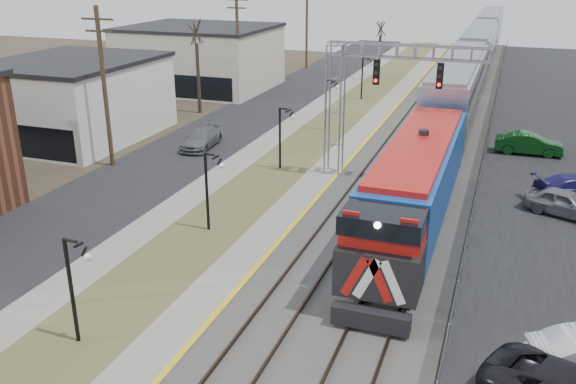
% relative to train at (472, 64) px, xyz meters
% --- Properties ---
extents(street_west, '(7.00, 120.00, 0.04)m').
position_rel_train_xyz_m(street_west, '(-17.00, -21.25, -2.90)').
color(street_west, black).
rests_on(street_west, ground).
extents(sidewalk, '(2.00, 120.00, 0.08)m').
position_rel_train_xyz_m(sidewalk, '(-12.50, -21.25, -2.88)').
color(sidewalk, gray).
rests_on(sidewalk, ground).
extents(grass_median, '(4.00, 120.00, 0.06)m').
position_rel_train_xyz_m(grass_median, '(-9.50, -21.25, -2.89)').
color(grass_median, '#4B522B').
rests_on(grass_median, ground).
extents(platform, '(2.00, 120.00, 0.24)m').
position_rel_train_xyz_m(platform, '(-6.50, -21.25, -2.80)').
color(platform, gray).
rests_on(platform, ground).
extents(ballast_bed, '(8.00, 120.00, 0.20)m').
position_rel_train_xyz_m(ballast_bed, '(-1.50, -21.25, -2.82)').
color(ballast_bed, '#595651').
rests_on(ballast_bed, ground).
extents(platform_edge, '(0.24, 120.00, 0.01)m').
position_rel_train_xyz_m(platform_edge, '(-5.62, -21.25, -2.67)').
color(platform_edge, gold).
rests_on(platform_edge, platform).
extents(track_near, '(1.58, 120.00, 0.15)m').
position_rel_train_xyz_m(track_near, '(-3.50, -21.25, -2.64)').
color(track_near, '#2D2119').
rests_on(track_near, ballast_bed).
extents(track_far, '(1.58, 120.00, 0.15)m').
position_rel_train_xyz_m(track_far, '(-0.00, -21.25, -2.64)').
color(track_far, '#2D2119').
rests_on(track_far, ballast_bed).
extents(train, '(3.00, 85.85, 5.33)m').
position_rel_train_xyz_m(train, '(0.00, 0.00, 0.00)').
color(train, '#1449A9').
rests_on(train, ground).
extents(signal_gantry, '(9.00, 1.07, 8.15)m').
position_rel_train_xyz_m(signal_gantry, '(-4.28, -28.26, 2.67)').
color(signal_gantry, gray).
rests_on(signal_gantry, ground).
extents(lampposts, '(0.14, 62.14, 4.00)m').
position_rel_train_xyz_m(lampposts, '(-9.50, -37.96, -0.92)').
color(lampposts, black).
rests_on(lampposts, ground).
extents(utility_poles, '(0.28, 80.28, 10.00)m').
position_rel_train_xyz_m(utility_poles, '(-20.00, -31.25, 2.08)').
color(utility_poles, '#4C3823').
rests_on(utility_poles, ground).
extents(fence, '(0.04, 120.00, 1.60)m').
position_rel_train_xyz_m(fence, '(2.70, -21.25, -2.12)').
color(fence, gray).
rests_on(fence, ground).
extents(buildings_west, '(14.00, 67.00, 7.00)m').
position_rel_train_xyz_m(buildings_west, '(-26.50, -32.04, 0.09)').
color(buildings_west, beige).
rests_on(buildings_west, ground).
extents(bare_trees, '(12.30, 42.30, 5.95)m').
position_rel_train_xyz_m(bare_trees, '(-18.16, -17.34, -0.22)').
color(bare_trees, '#382D23').
rests_on(bare_trees, ground).
extents(car_lot_e, '(4.35, 3.02, 1.38)m').
position_rel_train_xyz_m(car_lot_e, '(7.08, -30.30, -2.23)').
color(car_lot_e, slate).
rests_on(car_lot_e, ground).
extents(car_lot_f, '(4.47, 1.69, 1.46)m').
position_rel_train_xyz_m(car_lot_f, '(5.38, -19.49, -2.19)').
color(car_lot_f, '#0D4415').
rests_on(car_lot_f, ground).
extents(car_street_b, '(2.35, 4.76, 1.33)m').
position_rel_train_xyz_m(car_street_b, '(-16.42, -25.69, -2.25)').
color(car_street_b, slate).
rests_on(car_street_b, ground).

